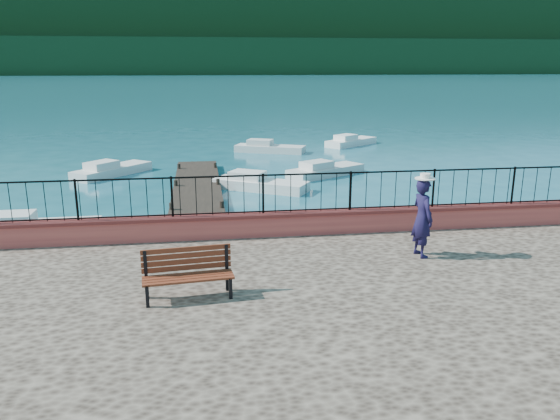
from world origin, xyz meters
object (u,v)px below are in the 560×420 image
object	(u,v)px
boat_3	(112,167)
boat_4	(270,146)
boat_2	(326,167)
boat_5	(351,139)
person	(422,218)
boat_0	(31,224)
park_bench	(188,283)
boat_1	(260,181)

from	to	relation	value
boat_3	boat_4	bearing A→B (deg)	-15.47
boat_2	boat_5	world-z (taller)	same
boat_2	person	bearing A→B (deg)	-126.08
boat_2	boat_3	distance (m)	10.62
boat_0	boat_4	xyz separation A→B (m)	(9.75, 16.01, 0.00)
boat_2	boat_5	xyz separation A→B (m)	(4.03, 9.91, 0.00)
boat_0	boat_2	xyz separation A→B (m)	(11.56, 8.31, 0.00)
park_bench	boat_1	bearing A→B (deg)	72.69
person	boat_4	distance (m)	22.80
person	boat_4	size ratio (longest dim) A/B	0.41
boat_4	boat_0	bearing A→B (deg)	-98.27
park_bench	boat_0	distance (m)	9.81
boat_0	boat_2	bearing A→B (deg)	35.40
park_bench	boat_3	bearing A→B (deg)	96.91
boat_1	boat_3	world-z (taller)	same
boat_5	person	bearing A→B (deg)	-140.13
park_bench	boat_3	world-z (taller)	park_bench
person	boat_0	distance (m)	12.36
boat_2	boat_4	distance (m)	7.91
park_bench	person	xyz separation A→B (m)	(5.08, 1.55, 0.60)
boat_0	boat_2	size ratio (longest dim) A/B	1.00
boat_1	boat_5	world-z (taller)	same
boat_1	boat_3	distance (m)	8.17
boat_3	park_bench	bearing A→B (deg)	-127.79
boat_2	boat_4	bearing A→B (deg)	72.16
boat_0	boat_5	bearing A→B (deg)	49.12
boat_1	boat_3	bearing A→B (deg)	179.33
park_bench	boat_3	size ratio (longest dim) A/B	0.40
boat_2	boat_0	bearing A→B (deg)	-175.34
boat_1	park_bench	bearing A→B (deg)	-70.26
park_bench	person	world-z (taller)	person
park_bench	boat_4	xyz separation A→B (m)	(4.59, 24.28, -1.08)
boat_3	boat_5	bearing A→B (deg)	-20.77
boat_4	boat_2	bearing A→B (deg)	-53.70
boat_4	boat_5	world-z (taller)	same
boat_1	boat_3	size ratio (longest dim) A/B	1.00
park_bench	boat_1	size ratio (longest dim) A/B	0.40
park_bench	boat_0	size ratio (longest dim) A/B	0.40
boat_5	park_bench	bearing A→B (deg)	-149.51
boat_2	boat_3	xyz separation A→B (m)	(-10.49, 1.62, 0.00)
park_bench	boat_4	bearing A→B (deg)	73.53
person	boat_5	distance (m)	25.56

